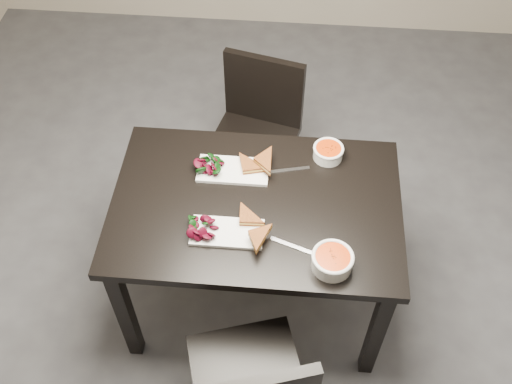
# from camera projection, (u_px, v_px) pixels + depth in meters

# --- Properties ---
(ground) EXTENTS (5.00, 5.00, 0.00)m
(ground) POSITION_uv_depth(u_px,v_px,m) (324.00, 324.00, 2.92)
(ground) COLOR #47474C
(ground) RESTS_ON ground
(table) EXTENTS (1.20, 0.80, 0.75)m
(table) POSITION_uv_depth(u_px,v_px,m) (256.00, 217.00, 2.52)
(table) COLOR black
(table) RESTS_ON ground
(chair_far) EXTENTS (0.51, 0.51, 0.85)m
(chair_far) POSITION_uv_depth(u_px,v_px,m) (257.00, 127.00, 3.11)
(chair_far) COLOR black
(chair_far) RESTS_ON ground
(plate_near) EXTENTS (0.29, 0.14, 0.01)m
(plate_near) POSITION_uv_depth(u_px,v_px,m) (227.00, 232.00, 2.34)
(plate_near) COLOR white
(plate_near) RESTS_ON table
(sandwich_near) EXTENTS (0.15, 0.11, 0.05)m
(sandwich_near) POSITION_uv_depth(u_px,v_px,m) (244.00, 226.00, 2.32)
(sandwich_near) COLOR #A15221
(sandwich_near) RESTS_ON plate_near
(salad_near) EXTENTS (0.09, 0.08, 0.04)m
(salad_near) POSITION_uv_depth(u_px,v_px,m) (202.00, 227.00, 2.32)
(salad_near) COLOR black
(salad_near) RESTS_ON plate_near
(soup_bowl_near) EXTENTS (0.16, 0.16, 0.07)m
(soup_bowl_near) POSITION_uv_depth(u_px,v_px,m) (332.00, 260.00, 2.22)
(soup_bowl_near) COLOR white
(soup_bowl_near) RESTS_ON table
(cutlery_near) EXTENTS (0.18, 0.08, 0.00)m
(cutlery_near) POSITION_uv_depth(u_px,v_px,m) (292.00, 246.00, 2.31)
(cutlery_near) COLOR silver
(cutlery_near) RESTS_ON table
(plate_far) EXTENTS (0.30, 0.15, 0.02)m
(plate_far) POSITION_uv_depth(u_px,v_px,m) (233.00, 170.00, 2.55)
(plate_far) COLOR white
(plate_far) RESTS_ON table
(sandwich_far) EXTENTS (0.18, 0.15, 0.05)m
(sandwich_far) POSITION_uv_depth(u_px,v_px,m) (248.00, 169.00, 2.51)
(sandwich_far) COLOR #A15221
(sandwich_far) RESTS_ON plate_far
(salad_far) EXTENTS (0.10, 0.09, 0.04)m
(salad_far) POSITION_uv_depth(u_px,v_px,m) (210.00, 164.00, 2.53)
(salad_far) COLOR black
(salad_far) RESTS_ON plate_far
(soup_bowl_far) EXTENTS (0.13, 0.13, 0.06)m
(soup_bowl_far) POSITION_uv_depth(u_px,v_px,m) (328.00, 152.00, 2.58)
(soup_bowl_far) COLOR white
(soup_bowl_far) RESTS_ON table
(cutlery_far) EXTENTS (0.18, 0.06, 0.00)m
(cutlery_far) POSITION_uv_depth(u_px,v_px,m) (289.00, 170.00, 2.56)
(cutlery_far) COLOR silver
(cutlery_far) RESTS_ON table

